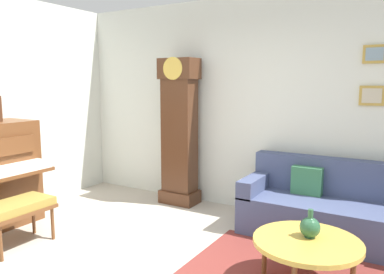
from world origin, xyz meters
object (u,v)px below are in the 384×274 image
(couch, at_px, (331,210))
(piano_bench, at_px, (17,209))
(coffee_table, at_px, (307,243))
(green_jug, at_px, (310,227))
(grandfather_clock, at_px, (179,136))

(couch, bearing_deg, piano_bench, -145.10)
(coffee_table, bearing_deg, couch, 91.48)
(piano_bench, height_order, couch, couch)
(piano_bench, bearing_deg, coffee_table, 14.49)
(couch, xyz_separation_m, green_jug, (0.03, -1.13, 0.19))
(piano_bench, relative_size, grandfather_clock, 0.34)
(piano_bench, height_order, coffee_table, piano_bench)
(couch, xyz_separation_m, coffee_table, (0.03, -1.20, 0.07))
(green_jug, bearing_deg, coffee_table, -91.59)
(piano_bench, bearing_deg, couch, 34.90)
(coffee_table, height_order, green_jug, green_jug)
(grandfather_clock, bearing_deg, piano_bench, -107.57)
(grandfather_clock, relative_size, green_jug, 8.46)
(couch, height_order, green_jug, couch)
(grandfather_clock, relative_size, couch, 1.07)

